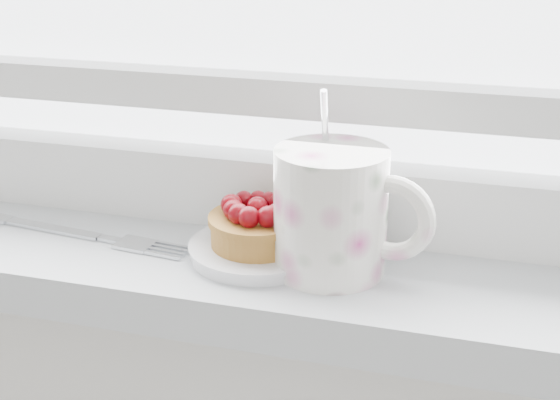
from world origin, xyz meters
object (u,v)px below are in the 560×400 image
at_px(floral_mug, 335,209).
at_px(saucer, 258,250).
at_px(raspberry_tart, 258,223).
at_px(fork, 83,234).

bearing_deg(floral_mug, saucer, 172.90).
relative_size(raspberry_tart, floral_mug, 0.56).
height_order(saucer, fork, saucer).
relative_size(saucer, floral_mug, 0.80).
bearing_deg(raspberry_tart, saucer, 119.90).
bearing_deg(raspberry_tart, floral_mug, -6.80).
bearing_deg(fork, raspberry_tart, 1.50).
xyz_separation_m(saucer, floral_mug, (0.07, -0.01, 0.05)).
bearing_deg(saucer, fork, -178.36).
bearing_deg(saucer, raspberry_tart, -60.10).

